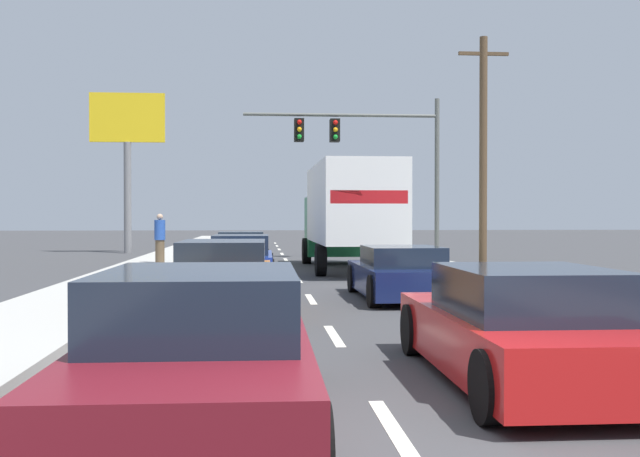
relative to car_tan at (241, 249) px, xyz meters
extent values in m
plane|color=#3D3D3F|center=(1.77, 2.17, -0.55)|extent=(140.00, 140.00, 0.00)
cube|color=#B2AFA8|center=(6.52, -2.83, -0.48)|extent=(2.40, 80.00, 0.14)
cube|color=#B2AFA8|center=(-2.98, -2.83, -0.48)|extent=(2.40, 80.00, 0.14)
cube|color=silver|center=(1.77, -22.49, -0.55)|extent=(0.14, 2.00, 0.01)
cube|color=silver|center=(1.77, -17.49, -0.55)|extent=(0.14, 2.00, 0.01)
cube|color=silver|center=(1.77, -12.49, -0.55)|extent=(0.14, 2.00, 0.01)
cube|color=silver|center=(1.77, -7.49, -0.55)|extent=(0.14, 2.00, 0.01)
cube|color=silver|center=(1.77, -2.49, -0.55)|extent=(0.14, 2.00, 0.01)
cube|color=silver|center=(1.77, 2.51, -0.55)|extent=(0.14, 2.00, 0.01)
cube|color=silver|center=(1.77, 7.51, -0.55)|extent=(0.14, 2.00, 0.01)
cube|color=silver|center=(1.77, 12.51, -0.55)|extent=(0.14, 2.00, 0.01)
cube|color=silver|center=(1.77, 17.51, -0.55)|extent=(0.14, 2.00, 0.01)
cube|color=silver|center=(1.77, 22.51, -0.55)|extent=(0.14, 2.00, 0.01)
cube|color=tan|center=(0.00, -0.02, -0.09)|extent=(1.95, 4.57, 0.64)
cube|color=#192333|center=(0.00, 0.07, 0.44)|extent=(1.68, 1.94, 0.42)
cylinder|color=black|center=(-0.90, 1.69, -0.23)|extent=(0.23, 0.64, 0.64)
cylinder|color=black|center=(0.84, 1.72, -0.23)|extent=(0.23, 0.64, 0.64)
cylinder|color=black|center=(-0.84, -1.75, -0.23)|extent=(0.23, 0.64, 0.64)
cylinder|color=black|center=(0.91, -1.72, -0.23)|extent=(0.23, 0.64, 0.64)
cube|color=#1E389E|center=(0.17, -6.72, -0.13)|extent=(1.79, 4.53, 0.56)
cube|color=#192333|center=(0.17, -7.07, 0.42)|extent=(1.55, 2.33, 0.54)
cylinder|color=black|center=(-0.62, -5.01, -0.23)|extent=(0.23, 0.64, 0.64)
cylinder|color=black|center=(1.00, -5.02, -0.23)|extent=(0.23, 0.64, 0.64)
cylinder|color=black|center=(-0.65, -8.41, -0.23)|extent=(0.23, 0.64, 0.64)
cylinder|color=black|center=(0.97, -8.43, -0.23)|extent=(0.23, 0.64, 0.64)
cube|color=orange|center=(0.02, -14.73, -0.06)|extent=(1.77, 4.62, 0.70)
cube|color=#192333|center=(0.02, -14.68, 0.53)|extent=(1.54, 2.40, 0.48)
cylinder|color=black|center=(-0.75, -12.97, -0.23)|extent=(0.23, 0.64, 0.64)
cylinder|color=black|center=(0.84, -12.99, -0.23)|extent=(0.23, 0.64, 0.64)
cylinder|color=black|center=(-0.80, -16.47, -0.23)|extent=(0.23, 0.64, 0.64)
cylinder|color=black|center=(0.79, -16.49, -0.23)|extent=(0.23, 0.64, 0.64)
cube|color=maroon|center=(0.19, -22.31, -0.09)|extent=(1.80, 4.67, 0.64)
cube|color=#192333|center=(0.19, -22.38, 0.50)|extent=(1.57, 2.23, 0.53)
cylinder|color=black|center=(-0.61, -20.53, -0.23)|extent=(0.23, 0.64, 0.64)
cylinder|color=black|center=(1.02, -20.55, -0.23)|extent=(0.23, 0.64, 0.64)
cylinder|color=black|center=(0.99, -24.09, -0.23)|extent=(0.23, 0.64, 0.64)
cube|color=white|center=(3.61, -4.75, 1.62)|extent=(2.40, 7.10, 2.44)
cube|color=red|center=(3.64, -8.26, 1.74)|extent=(2.12, 0.06, 0.36)
cube|color=#196B38|center=(3.58, -0.13, 0.85)|extent=(2.27, 2.16, 2.19)
cylinder|color=black|center=(2.46, -0.14, -0.07)|extent=(0.31, 0.96, 0.96)
cylinder|color=black|center=(4.71, -0.13, -0.07)|extent=(0.31, 0.96, 0.96)
cylinder|color=black|center=(2.50, -6.17, -0.07)|extent=(0.31, 0.96, 0.96)
cylinder|color=black|center=(4.75, -6.15, -0.07)|extent=(0.31, 0.96, 0.96)
cube|color=#141E4C|center=(3.68, -12.56, -0.12)|extent=(1.75, 4.17, 0.57)
cube|color=#192333|center=(3.68, -12.80, 0.37)|extent=(1.53, 1.95, 0.42)
cylinder|color=black|center=(2.87, -11.03, -0.23)|extent=(0.22, 0.64, 0.64)
cylinder|color=black|center=(4.47, -11.02, -0.23)|extent=(0.22, 0.64, 0.64)
cylinder|color=black|center=(2.89, -14.09, -0.23)|extent=(0.22, 0.64, 0.64)
cylinder|color=black|center=(4.49, -14.08, -0.23)|extent=(0.22, 0.64, 0.64)
cube|color=red|center=(3.44, -20.73, -0.11)|extent=(1.80, 4.39, 0.60)
cube|color=#192333|center=(3.44, -20.98, 0.43)|extent=(1.58, 2.11, 0.49)
cylinder|color=black|center=(2.62, -19.09, -0.23)|extent=(0.22, 0.64, 0.64)
cylinder|color=black|center=(4.28, -19.10, -0.23)|extent=(0.22, 0.64, 0.64)
cylinder|color=black|center=(2.61, -22.37, -0.23)|extent=(0.22, 0.64, 0.64)
cylinder|color=#595B56|center=(8.23, 3.25, 2.84)|extent=(0.20, 0.20, 6.78)
cylinder|color=#595B56|center=(4.13, 3.25, 5.49)|extent=(8.20, 0.14, 0.14)
cube|color=black|center=(3.86, 3.25, 4.84)|extent=(0.40, 0.56, 0.95)
sphere|color=red|center=(3.86, 2.94, 5.14)|extent=(0.20, 0.20, 0.20)
sphere|color=orange|center=(3.86, 2.94, 4.84)|extent=(0.20, 0.20, 0.20)
sphere|color=green|center=(3.86, 2.94, 4.54)|extent=(0.20, 0.20, 0.20)
cube|color=black|center=(2.36, 3.25, 4.84)|extent=(0.40, 0.56, 0.95)
sphere|color=red|center=(2.36, 2.94, 5.14)|extent=(0.20, 0.20, 0.20)
sphere|color=orange|center=(2.36, 2.94, 4.84)|extent=(0.20, 0.20, 0.20)
sphere|color=green|center=(2.36, 2.94, 4.54)|extent=(0.20, 0.20, 0.20)
cylinder|color=brown|center=(8.64, -2.07, 3.52)|extent=(0.28, 0.28, 8.15)
cube|color=brown|center=(8.64, -2.07, 7.00)|extent=(1.80, 0.12, 0.12)
cylinder|color=slate|center=(-5.65, 8.79, 2.13)|extent=(0.36, 0.36, 5.37)
cube|color=yellow|center=(-5.65, 8.79, 6.00)|extent=(3.58, 0.20, 2.37)
cylinder|color=brown|center=(-2.80, -1.47, -0.01)|extent=(0.32, 0.32, 0.80)
cylinder|color=#264CA5|center=(-2.80, -1.47, 0.74)|extent=(0.38, 0.38, 0.70)
sphere|color=tan|center=(-2.80, -1.47, 1.21)|extent=(0.22, 0.22, 0.22)
camera|label=1|loc=(0.66, -28.61, 1.20)|focal=42.76mm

